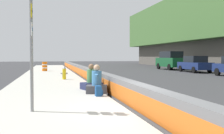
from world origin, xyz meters
The scene contains 11 objects.
ground_plane centered at (0.00, 0.00, 0.00)m, with size 160.00×160.00×0.00m, color #353538.
sidewalk_strip centered at (0.00, 2.65, 0.07)m, with size 80.00×4.40×0.14m, color #B5B2A8.
jersey_barrier centered at (0.00, 0.00, 0.42)m, with size 76.00×0.45×0.85m.
route_sign_post centered at (0.25, 3.15, 2.23)m, with size 0.44×0.09×3.60m.
fire_hydrant centered at (10.68, 1.71, 0.59)m, with size 0.26×0.46×0.88m.
seated_person_foreground centered at (3.58, 0.74, 0.52)m, with size 0.90×1.00×1.20m.
seated_person_middle centered at (4.89, 0.77, 0.51)m, with size 0.95×1.04×1.19m.
backpack centered at (2.71, 0.81, 0.33)m, with size 0.32×0.28×0.40m.
construction_barrel centered at (21.44, 3.15, 0.62)m, with size 0.54×0.54×0.95m.
parked_car_fourth centered at (17.99, -12.17, 0.86)m, with size 4.53×2.01×1.71m.
parked_car_midline centered at (23.75, -12.15, 1.18)m, with size 4.86×2.19×2.28m.
Camera 1 is at (-7.63, 2.68, 1.70)m, focal length 43.46 mm.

